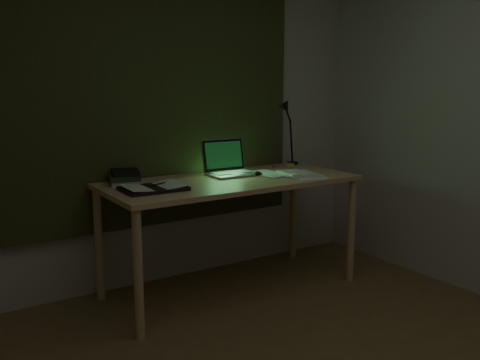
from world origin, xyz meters
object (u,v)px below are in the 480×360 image
object	(u,v)px
open_textbook	(153,188)
desk_lamp	(293,134)
book_stack	(125,177)
laptop	(233,158)
desk	(231,235)
loose_papers	(287,174)

from	to	relation	value
open_textbook	desk_lamp	size ratio (longest dim) A/B	0.78
book_stack	desk_lamp	size ratio (longest dim) A/B	0.47
laptop	book_stack	size ratio (longest dim) A/B	1.69
laptop	book_stack	world-z (taller)	laptop
desk	loose_papers	size ratio (longest dim) A/B	4.57
book_stack	loose_papers	xyz separation A→B (m)	(1.11, -0.33, -0.04)
desk	book_stack	bearing A→B (deg)	159.75
laptop	loose_papers	bearing A→B (deg)	-30.96
laptop	loose_papers	world-z (taller)	laptop
open_textbook	desk_lamp	bearing A→B (deg)	15.79
laptop	desk_lamp	xyz separation A→B (m)	(0.69, 0.18, 0.12)
desk	loose_papers	bearing A→B (deg)	-10.55
laptop	desk_lamp	bearing A→B (deg)	16.00
desk_lamp	loose_papers	bearing A→B (deg)	-140.34
open_textbook	laptop	bearing A→B (deg)	15.91
desk	laptop	bearing A→B (deg)	51.28
laptop	desk_lamp	world-z (taller)	desk_lamp
laptop	open_textbook	bearing A→B (deg)	-163.76
book_stack	desk_lamp	xyz separation A→B (m)	(1.47, 0.06, 0.20)
open_textbook	desk_lamp	world-z (taller)	desk_lamp
open_textbook	loose_papers	xyz separation A→B (m)	(1.04, -0.02, -0.01)
desk	open_textbook	xyz separation A→B (m)	(-0.61, -0.06, 0.42)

